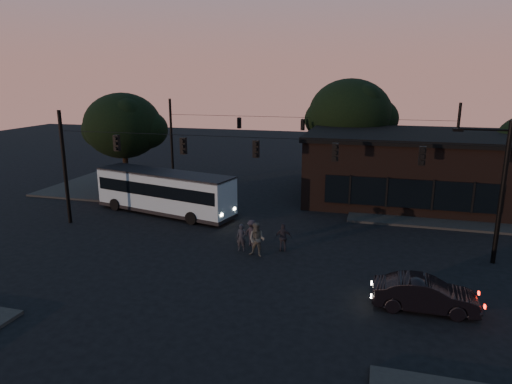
% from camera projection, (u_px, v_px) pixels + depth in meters
% --- Properties ---
extents(ground, '(120.00, 120.00, 0.00)m').
position_uv_depth(ground, '(236.00, 266.00, 23.71)').
color(ground, black).
rests_on(ground, ground).
extents(sidewalk_far_right, '(14.00, 10.00, 0.15)m').
position_uv_depth(sidewalk_far_right, '(448.00, 209.00, 33.71)').
color(sidewalk_far_right, black).
rests_on(sidewalk_far_right, ground).
extents(sidewalk_far_left, '(14.00, 10.00, 0.15)m').
position_uv_depth(sidewalk_far_left, '(133.00, 187.00, 40.36)').
color(sidewalk_far_left, black).
rests_on(sidewalk_far_left, ground).
extents(building, '(15.40, 10.41, 5.40)m').
position_uv_depth(building, '(407.00, 167.00, 35.68)').
color(building, black).
rests_on(building, ground).
extents(tree_behind, '(7.60, 7.60, 9.43)m').
position_uv_depth(tree_behind, '(350.00, 114.00, 41.73)').
color(tree_behind, black).
rests_on(tree_behind, ground).
extents(tree_left, '(6.40, 6.40, 8.30)m').
position_uv_depth(tree_left, '(123.00, 126.00, 38.07)').
color(tree_left, black).
rests_on(tree_left, ground).
extents(signal_rig_near, '(26.24, 0.30, 7.50)m').
position_uv_depth(signal_rig_near, '(256.00, 168.00, 26.35)').
color(signal_rig_near, black).
rests_on(signal_rig_near, ground).
extents(signal_rig_far, '(26.24, 0.30, 7.50)m').
position_uv_depth(signal_rig_far, '(302.00, 137.00, 41.37)').
color(signal_rig_far, black).
rests_on(signal_rig_far, ground).
extents(bus, '(11.03, 4.93, 3.03)m').
position_uv_depth(bus, '(165.00, 190.00, 32.49)').
color(bus, '#8199A5').
rests_on(bus, ground).
extents(car, '(4.27, 1.51, 1.41)m').
position_uv_depth(car, '(425.00, 294.00, 19.12)').
color(car, black).
rests_on(car, ground).
extents(pedestrian_a, '(0.60, 0.42, 1.55)m').
position_uv_depth(pedestrian_a, '(241.00, 238.00, 25.64)').
color(pedestrian_a, black).
rests_on(pedestrian_a, ground).
extents(pedestrian_b, '(1.00, 0.82, 1.91)m').
position_uv_depth(pedestrian_b, '(257.00, 240.00, 24.80)').
color(pedestrian_b, '#40403A').
rests_on(pedestrian_b, ground).
extents(pedestrian_c, '(1.03, 0.62, 1.63)m').
position_uv_depth(pedestrian_c, '(283.00, 238.00, 25.53)').
color(pedestrian_c, black).
rests_on(pedestrian_c, ground).
extents(pedestrian_d, '(1.16, 0.97, 1.56)m').
position_uv_depth(pedestrian_d, '(252.00, 233.00, 26.42)').
color(pedestrian_d, black).
rests_on(pedestrian_d, ground).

